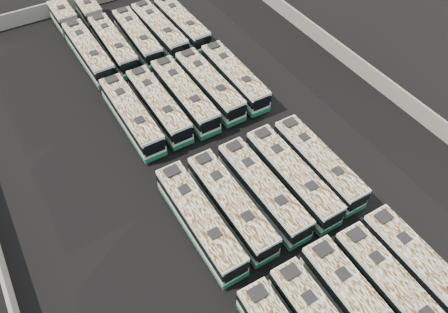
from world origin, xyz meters
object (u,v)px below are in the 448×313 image
Objects in this scene: bus_midback_far_left at (132,116)px; bus_back_far_left at (80,40)px; bus_back_center at (138,37)px; bus_back_far_right at (182,24)px; bus_midfront_left at (231,205)px; bus_midback_far_right at (234,77)px; bus_midback_left at (159,105)px; bus_front_right at (395,292)px; bus_midfront_right at (292,176)px; bus_midfront_center at (263,190)px; bus_midback_center at (184,95)px; bus_back_right at (160,30)px; bus_front_center at (362,311)px; bus_midfront_far_left at (200,220)px; bus_front_far_right at (422,271)px; bus_midfront_far_right at (318,163)px; bus_midback_right at (209,85)px; bus_back_left at (105,33)px.

bus_back_far_left is (-0.13, 16.98, -0.00)m from bus_midback_far_left.
bus_back_center is 0.99× the size of bus_back_far_right.
bus_midfront_left is at bearing -109.77° from bus_back_far_right.
bus_midback_far_left reaches higher than bus_midback_far_right.
bus_back_center is (6.76, -3.20, -0.05)m from bus_back_far_left.
bus_back_far_right is (9.93, 13.70, -0.00)m from bus_midback_left.
bus_front_right is 13.57m from bus_midfront_right.
bus_midback_far_right is at bearing 83.97° from bus_front_right.
bus_midfront_center is 17.16m from bus_midback_far_right.
bus_midfront_center is 1.02× the size of bus_back_center.
bus_midback_center is (3.33, 15.73, 0.04)m from bus_midfront_left.
bus_back_right is 1.02× the size of bus_back_far_right.
bus_back_far_left is (-6.70, 46.25, -0.02)m from bus_front_center.
bus_midfront_left is at bearing 116.39° from bus_front_right.
bus_midfront_left is 1.00× the size of bus_back_far_right.
bus_back_far_right is at bearing 53.68° from bus_midback_left.
bus_midfront_far_left is 31.04m from bus_back_right.
bus_midback_center is at bearing 77.52° from bus_midfront_left.
bus_front_center reaches higher than bus_back_right.
bus_back_far_right is (13.32, -3.24, -0.03)m from bus_back_far_left.
bus_front_right is 29.68m from bus_midback_far_right.
bus_front_right is at bearing -71.86° from bus_midback_far_left.
bus_front_far_right is 16.83m from bus_midfront_left.
bus_front_right reaches higher than bus_midfront_left.
bus_front_far_right is 1.00× the size of bus_midback_left.
bus_midfront_far_left is at bearing 126.52° from bus_front_right.
bus_midback_left is at bearing 122.42° from bus_midfront_far_right.
bus_front_far_right is at bearing -54.27° from bus_midfront_left.
bus_front_center is 1.02× the size of bus_midback_right.
bus_front_center is 29.61m from bus_midback_right.
bus_front_right is 43.37m from bus_back_center.
bus_midback_far_left is at bearing -114.36° from bus_back_center.
bus_midfront_right is at bearing -58.45° from bus_midback_far_left.
bus_front_right is at bearing -78.86° from bus_back_far_left.
bus_midback_center is 1.01× the size of bus_midback_right.
bus_midback_far_left is (-9.87, 29.47, 0.02)m from bus_front_right.
bus_midfront_left is at bearing -78.92° from bus_midback_far_left.
bus_midback_far_right is (3.37, 29.49, -0.01)m from bus_front_right.
bus_front_center is 6.56m from bus_front_far_right.
bus_midfront_center is (0.03, 13.47, -0.04)m from bus_front_center.
bus_midfront_left is at bearing -95.33° from bus_back_center.
bus_midback_right is at bearing -60.31° from bus_back_far_left.
bus_midback_far_left is at bearing -179.47° from bus_midback_far_right.
bus_midback_center is 1.00× the size of bus_back_right.
bus_front_center reaches higher than bus_midfront_right.
bus_back_far_right is (0.05, 43.01, 0.00)m from bus_front_far_right.
bus_back_far_right is at bearing 65.22° from bus_midfront_far_left.
bus_back_far_right is at bearing 76.48° from bus_midfront_center.
bus_back_left is at bearing 102.25° from bus_front_far_right.
bus_midfront_left is at bearing -103.89° from bus_back_right.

